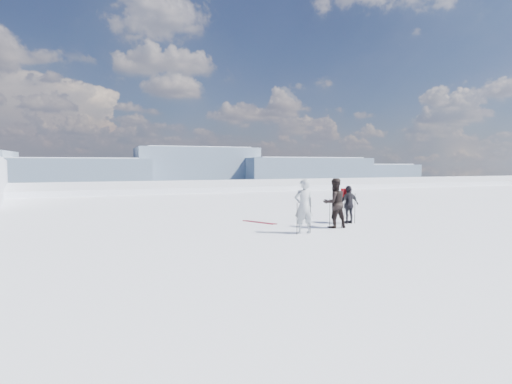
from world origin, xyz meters
TOP-DOWN VIEW (x-y plane):
  - lake_basin at (0.00, 30.00)m, footprint 820.00×820.00m
  - far_mountain_range at (29.60, 454.78)m, footprint 770.00×110.00m
  - skier_grey at (-1.29, 1.24)m, footprint 0.76×0.54m
  - skier_dark at (0.45, 1.96)m, footprint 1.00×0.81m
  - skier_pack at (1.65, 2.71)m, footprint 0.97×0.46m
  - backpack at (1.63, 2.96)m, footprint 0.36×0.22m
  - ski_poles at (0.26, 1.89)m, footprint 3.55×1.54m
  - skis_loose at (-1.81, 4.31)m, footprint 1.05×1.54m

SIDE VIEW (x-z plane):
  - far_mountain_range at x=29.60m, z-range -33.69..19.31m
  - lake_basin at x=0.00m, z-range -42.31..29.31m
  - skis_loose at x=-1.81m, z-range 0.00..0.03m
  - ski_poles at x=0.26m, z-range -0.05..1.26m
  - skier_pack at x=1.65m, z-range 0.00..1.62m
  - skier_dark at x=0.45m, z-range 0.00..1.96m
  - skier_grey at x=-1.29m, z-range 0.00..1.99m
  - backpack at x=1.63m, z-range 1.62..2.10m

